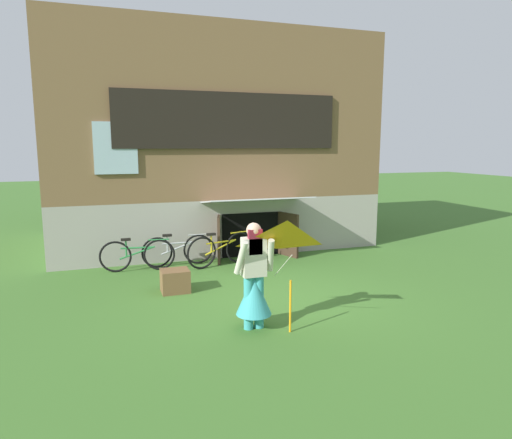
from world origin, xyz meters
TOP-DOWN VIEW (x-y plane):
  - ground_plane at (0.00, 0.00)m, footprint 60.00×60.00m
  - log_house at (-0.00, 5.34)m, footprint 8.06×5.80m
  - person at (-0.82, -1.25)m, footprint 0.61×0.52m
  - kite at (-0.54, -1.82)m, footprint 1.05×1.09m
  - bicycle_yellow at (-0.40, 2.33)m, footprint 1.62×0.51m
  - bicycle_silver at (-1.30, 2.64)m, footprint 1.59×0.09m
  - bicycle_green at (-2.19, 2.47)m, footprint 1.57×0.23m
  - wooden_crate at (-1.65, 0.82)m, footprint 0.50×0.43m

SIDE VIEW (x-z plane):
  - ground_plane at x=0.00m, z-range 0.00..0.00m
  - wooden_crate at x=-1.65m, z-range 0.00..0.41m
  - bicycle_green at x=-2.19m, z-range -0.01..0.71m
  - bicycle_silver at x=-1.30m, z-range -0.01..0.72m
  - bicycle_yellow at x=-0.40m, z-range -0.01..0.75m
  - person at x=-0.82m, z-range -0.13..1.45m
  - kite at x=-0.54m, z-range 0.49..2.03m
  - log_house at x=0.00m, z-range 0.00..5.42m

